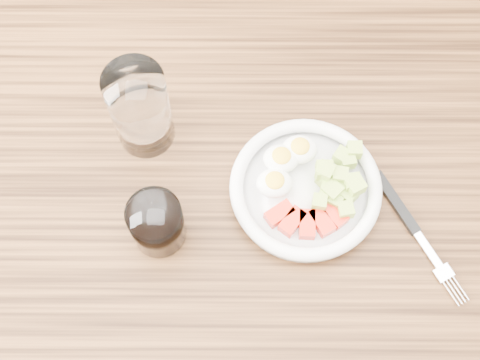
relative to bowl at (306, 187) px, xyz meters
The scene contains 6 objects.
ground 0.79m from the bowl, behind, with size 4.00×4.00×0.00m, color brown.
dining_table 0.14m from the bowl, behind, with size 1.50×0.90×0.77m.
bowl is the anchor object (origin of this frame).
fork 0.14m from the bowl, 16.97° to the right, with size 0.11×0.19×0.01m.
water_glass 0.24m from the bowl, 158.13° to the left, with size 0.08×0.08×0.14m, color white.
coffee_glass 0.20m from the bowl, 162.97° to the right, with size 0.07×0.07×0.08m.
Camera 1 is at (-0.01, -0.33, 1.62)m, focal length 50.00 mm.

